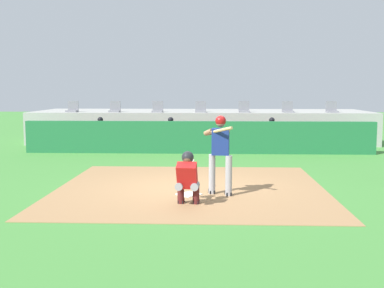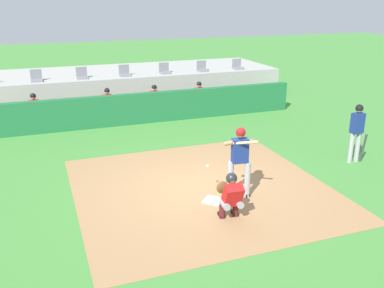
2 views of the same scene
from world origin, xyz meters
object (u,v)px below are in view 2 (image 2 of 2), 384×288
at_px(dugout_player_2, 155,100).
at_px(stadium_seat_5, 202,68).
at_px(batter_at_plate, 239,158).
at_px(stadium_seat_4, 165,71).
at_px(on_deck_batter, 357,130).
at_px(dugout_player_3, 200,96).
at_px(dugout_player_1, 108,104).
at_px(home_plate, 213,200).
at_px(stadium_seat_1, 36,78).
at_px(dugout_player_0, 35,110).
at_px(stadium_seat_3, 125,73).
at_px(catcher_crouched, 231,195).
at_px(stadium_seat_6, 238,66).
at_px(stadium_seat_2, 82,75).

xyz_separation_m(dugout_player_2, stadium_seat_5, (2.89, 2.03, 0.86)).
xyz_separation_m(batter_at_plate, stadium_seat_4, (1.17, 10.13, 0.50)).
bearing_deg(on_deck_batter, dugout_player_3, 107.04).
bearing_deg(batter_at_plate, dugout_player_1, 102.66).
height_order(home_plate, stadium_seat_1, stadium_seat_1).
height_order(dugout_player_0, stadium_seat_4, stadium_seat_4).
bearing_deg(stadium_seat_3, dugout_player_3, -35.80).
distance_m(home_plate, stadium_seat_1, 10.94).
distance_m(home_plate, dugout_player_3, 8.64).
relative_size(home_plate, stadium_seat_5, 0.92).
bearing_deg(dugout_player_3, stadium_seat_3, 144.20).
distance_m(dugout_player_2, stadium_seat_1, 5.05).
bearing_deg(stadium_seat_3, dugout_player_2, -67.95).
xyz_separation_m(dugout_player_0, stadium_seat_4, (5.77, 2.03, 0.86)).
bearing_deg(catcher_crouched, on_deck_batter, 20.98).
distance_m(dugout_player_2, stadium_seat_6, 5.24).
relative_size(stadium_seat_4, stadium_seat_5, 1.00).
bearing_deg(stadium_seat_6, batter_at_plate, -115.72).
bearing_deg(on_deck_batter, stadium_seat_4, 108.96).
xyz_separation_m(batter_at_plate, dugout_player_1, (-1.82, 8.10, -0.36)).
bearing_deg(stadium_seat_2, home_plate, -79.66).
distance_m(dugout_player_0, stadium_seat_2, 3.02).
bearing_deg(stadium_seat_2, stadium_seat_5, 0.00).
bearing_deg(stadium_seat_4, on_deck_batter, -71.04).
bearing_deg(stadium_seat_4, dugout_player_0, -160.58).
relative_size(batter_at_plate, dugout_player_1, 1.39).
height_order(batter_at_plate, stadium_seat_6, stadium_seat_6).
bearing_deg(stadium_seat_2, stadium_seat_1, 180.00).
xyz_separation_m(catcher_crouched, stadium_seat_4, (1.85, 11.11, 0.93)).
bearing_deg(catcher_crouched, dugout_player_3, 72.80).
bearing_deg(stadium_seat_2, stadium_seat_3, 0.00).
bearing_deg(dugout_player_0, stadium_seat_3, 27.46).
distance_m(stadium_seat_1, stadium_seat_6, 9.29).
bearing_deg(dugout_player_2, stadium_seat_5, 35.15).
bearing_deg(dugout_player_2, stadium_seat_3, 112.05).
xyz_separation_m(on_deck_batter, dugout_player_0, (-8.93, 7.16, -0.35)).
bearing_deg(dugout_player_1, batter_at_plate, -77.34).
relative_size(dugout_player_0, stadium_seat_6, 2.71).
bearing_deg(dugout_player_0, batter_at_plate, -60.37).
relative_size(dugout_player_2, stadium_seat_1, 2.71).
xyz_separation_m(dugout_player_2, stadium_seat_6, (4.75, 2.03, 0.86)).
relative_size(dugout_player_0, dugout_player_2, 1.00).
relative_size(home_plate, dugout_player_0, 0.34).
bearing_deg(dugout_player_1, dugout_player_2, 0.00).
bearing_deg(stadium_seat_6, stadium_seat_4, 180.00).
relative_size(catcher_crouched, stadium_seat_2, 3.90).
xyz_separation_m(dugout_player_3, stadium_seat_3, (-2.82, 2.03, 0.86)).
height_order(stadium_seat_2, stadium_seat_6, same).
xyz_separation_m(batter_at_plate, stadium_seat_5, (3.02, 10.13, 0.50)).
bearing_deg(dugout_player_1, stadium_seat_5, 22.79).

